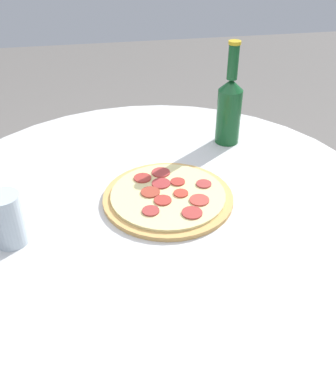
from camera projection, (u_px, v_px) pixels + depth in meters
table at (156, 260)px, 1.05m from camera, size 1.04×1.04×0.73m
pizza at (168, 196)px, 0.94m from camera, size 0.29×0.29×0.02m
beer_bottle at (229, 107)px, 1.11m from camera, size 0.06×0.06×0.27m
drinking_glass at (8, 220)px, 0.80m from camera, size 0.06×0.06×0.11m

